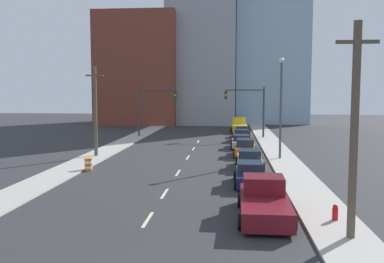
# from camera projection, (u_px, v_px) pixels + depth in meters

# --- Properties ---
(sidewalk_left) EXTENTS (2.62, 96.78, 0.13)m
(sidewalk_left) POSITION_uv_depth(u_px,v_px,m) (144.00, 133.00, 59.77)
(sidewalk_left) COLOR #ADA89E
(sidewalk_left) RESTS_ON ground
(sidewalk_right) EXTENTS (2.62, 96.78, 0.13)m
(sidewalk_right) POSITION_uv_depth(u_px,v_px,m) (264.00, 134.00, 58.28)
(sidewalk_right) COLOR #ADA89E
(sidewalk_right) RESTS_ON ground
(lane_stripe_at_9m) EXTENTS (0.16, 2.40, 0.01)m
(lane_stripe_at_9m) POSITION_uv_depth(u_px,v_px,m) (148.00, 219.00, 19.66)
(lane_stripe_at_9m) COLOR beige
(lane_stripe_at_9m) RESTS_ON ground
(lane_stripe_at_14m) EXTENTS (0.16, 2.40, 0.01)m
(lane_stripe_at_14m) POSITION_uv_depth(u_px,v_px,m) (165.00, 194.00, 24.65)
(lane_stripe_at_14m) COLOR beige
(lane_stripe_at_14m) RESTS_ON ground
(lane_stripe_at_20m) EXTENTS (0.16, 2.40, 0.01)m
(lane_stripe_at_20m) POSITION_uv_depth(u_px,v_px,m) (178.00, 173.00, 30.90)
(lane_stripe_at_20m) COLOR beige
(lane_stripe_at_20m) RESTS_ON ground
(lane_stripe_at_27m) EXTENTS (0.16, 2.40, 0.01)m
(lane_stripe_at_27m) POSITION_uv_depth(u_px,v_px,m) (188.00, 157.00, 38.06)
(lane_stripe_at_27m) COLOR beige
(lane_stripe_at_27m) RESTS_ON ground
(lane_stripe_at_33m) EXTENTS (0.16, 2.40, 0.01)m
(lane_stripe_at_33m) POSITION_uv_depth(u_px,v_px,m) (193.00, 149.00, 43.84)
(lane_stripe_at_33m) COLOR beige
(lane_stripe_at_33m) RESTS_ON ground
(lane_stripe_at_39m) EXTENTS (0.16, 2.40, 0.01)m
(lane_stripe_at_39m) POSITION_uv_depth(u_px,v_px,m) (198.00, 141.00, 50.17)
(lane_stripe_at_39m) COLOR beige
(lane_stripe_at_39m) RESTS_ON ground
(building_brick_left) EXTENTS (14.00, 16.00, 19.43)m
(building_brick_left) POSITION_uv_depth(u_px,v_px,m) (142.00, 70.00, 78.63)
(building_brick_left) COLOR brown
(building_brick_left) RESTS_ON ground
(building_office_center) EXTENTS (12.00, 20.00, 29.44)m
(building_office_center) POSITION_uv_depth(u_px,v_px,m) (203.00, 45.00, 81.14)
(building_office_center) COLOR #99999E
(building_office_center) RESTS_ON ground
(building_glass_right) EXTENTS (13.00, 20.00, 39.11)m
(building_glass_right) POSITION_uv_depth(u_px,v_px,m) (269.00, 21.00, 83.52)
(building_glass_right) COLOR #99B7CC
(building_glass_right) RESTS_ON ground
(traffic_signal_left) EXTENTS (5.02, 0.35, 6.44)m
(traffic_signal_left) POSITION_uv_depth(u_px,v_px,m) (150.00, 104.00, 54.67)
(traffic_signal_left) COLOR #38383D
(traffic_signal_left) RESTS_ON ground
(traffic_signal_right) EXTENTS (5.02, 0.35, 6.44)m
(traffic_signal_right) POSITION_uv_depth(u_px,v_px,m) (252.00, 105.00, 53.51)
(traffic_signal_right) COLOR #38383D
(traffic_signal_right) RESTS_ON ground
(utility_pole_right_near) EXTENTS (1.60, 0.32, 8.55)m
(utility_pole_right_near) POSITION_uv_depth(u_px,v_px,m) (354.00, 130.00, 16.52)
(utility_pole_right_near) COLOR brown
(utility_pole_right_near) RESTS_ON ground
(utility_pole_left_mid) EXTENTS (1.60, 0.32, 8.08)m
(utility_pole_left_mid) POSITION_uv_depth(u_px,v_px,m) (95.00, 111.00, 38.02)
(utility_pole_left_mid) COLOR brown
(utility_pole_left_mid) RESTS_ON ground
(traffic_barrel) EXTENTS (0.56, 0.56, 0.95)m
(traffic_barrel) POSITION_uv_depth(u_px,v_px,m) (88.00, 165.00, 31.60)
(traffic_barrel) COLOR orange
(traffic_barrel) RESTS_ON ground
(street_lamp) EXTENTS (0.44, 0.44, 8.73)m
(street_lamp) POSITION_uv_depth(u_px,v_px,m) (281.00, 101.00, 36.52)
(street_lamp) COLOR #4C4C51
(street_lamp) RESTS_ON ground
(fire_hydrant) EXTENTS (0.26, 0.26, 0.84)m
(fire_hydrant) POSITION_uv_depth(u_px,v_px,m) (335.00, 214.00, 19.16)
(fire_hydrant) COLOR red
(fire_hydrant) RESTS_ON ground
(pickup_truck_maroon) EXTENTS (2.53, 5.85, 1.81)m
(pickup_truck_maroon) POSITION_uv_depth(u_px,v_px,m) (264.00, 201.00, 20.02)
(pickup_truck_maroon) COLOR maroon
(pickup_truck_maroon) RESTS_ON ground
(sedan_navy) EXTENTS (2.04, 4.46, 1.47)m
(sedan_navy) POSITION_uv_depth(u_px,v_px,m) (250.00, 175.00, 26.81)
(sedan_navy) COLOR #141E47
(sedan_navy) RESTS_ON ground
(sedan_tan) EXTENTS (2.21, 4.70, 1.42)m
(sedan_tan) POSITION_uv_depth(u_px,v_px,m) (249.00, 160.00, 32.84)
(sedan_tan) COLOR tan
(sedan_tan) RESTS_ON ground
(sedan_orange) EXTENTS (2.22, 4.77, 1.54)m
(sedan_orange) POSITION_uv_depth(u_px,v_px,m) (245.00, 148.00, 39.07)
(sedan_orange) COLOR orange
(sedan_orange) RESTS_ON ground
(sedan_silver) EXTENTS (2.20, 4.29, 1.39)m
(sedan_silver) POSITION_uv_depth(u_px,v_px,m) (241.00, 142.00, 44.30)
(sedan_silver) COLOR #B2B2BC
(sedan_silver) RESTS_ON ground
(sedan_red) EXTENTS (2.09, 4.24, 1.42)m
(sedan_red) POSITION_uv_depth(u_px,v_px,m) (241.00, 136.00, 50.24)
(sedan_red) COLOR red
(sedan_red) RESTS_ON ground
(sedan_black) EXTENTS (2.13, 4.28, 1.38)m
(sedan_black) POSITION_uv_depth(u_px,v_px,m) (242.00, 132.00, 55.20)
(sedan_black) COLOR black
(sedan_black) RESTS_ON ground
(pickup_truck_yellow) EXTENTS (2.52, 6.13, 2.11)m
(pickup_truck_yellow) POSITION_uv_depth(u_px,v_px,m) (239.00, 126.00, 61.83)
(pickup_truck_yellow) COLOR gold
(pickup_truck_yellow) RESTS_ON ground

